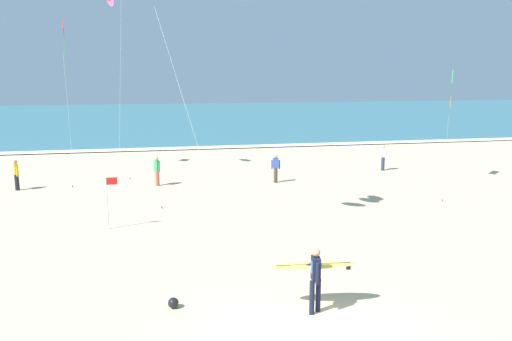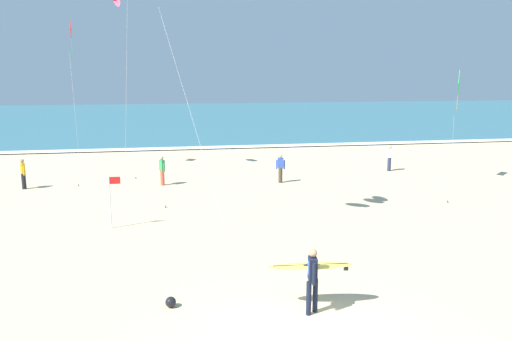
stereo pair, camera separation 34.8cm
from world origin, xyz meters
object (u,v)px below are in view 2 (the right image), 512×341
(kite_diamond_scarlet_mid, at_px, (71,36))
(lifeguard_flag, at_px, (111,197))
(bystander_white_top, at_px, (389,158))
(beach_ball, at_px, (171,302))
(bystander_yellow_top, at_px, (23,174))
(bystander_blue_top, at_px, (280,168))
(surfer_lead, at_px, (312,272))
(bystander_green_top, at_px, (162,170))
(kite_diamond_emerald_far, at_px, (459,86))

(kite_diamond_scarlet_mid, height_order, lifeguard_flag, kite_diamond_scarlet_mid)
(bystander_white_top, distance_m, beach_ball, 21.21)
(bystander_yellow_top, xyz_separation_m, beach_ball, (7.41, -15.03, -0.67))
(kite_diamond_scarlet_mid, distance_m, bystander_yellow_top, 8.75)
(beach_ball, bearing_deg, bystander_white_top, 50.53)
(kite_diamond_scarlet_mid, distance_m, bystander_blue_top, 14.51)
(bystander_white_top, relative_size, bystander_yellow_top, 1.00)
(bystander_white_top, distance_m, lifeguard_flag, 18.10)
(surfer_lead, distance_m, kite_diamond_scarlet_mid, 23.19)
(kite_diamond_scarlet_mid, bearing_deg, bystander_blue_top, -24.62)
(bystander_green_top, xyz_separation_m, bystander_white_top, (13.77, 1.67, 0.00))
(bystander_blue_top, distance_m, bystander_white_top, 7.67)
(surfer_lead, height_order, kite_diamond_scarlet_mid, kite_diamond_scarlet_mid)
(surfer_lead, relative_size, kite_diamond_emerald_far, 0.36)
(bystander_white_top, relative_size, lifeguard_flag, 0.76)
(bystander_green_top, height_order, lifeguard_flag, lifeguard_flag)
(kite_diamond_emerald_far, distance_m, lifeguard_flag, 18.67)
(lifeguard_flag, distance_m, beach_ball, 7.65)
(lifeguard_flag, bearing_deg, kite_diamond_emerald_far, 16.47)
(kite_diamond_emerald_far, xyz_separation_m, bystander_white_top, (-1.85, 3.93, -4.47))
(kite_diamond_scarlet_mid, distance_m, bystander_white_top, 20.38)
(bystander_blue_top, xyz_separation_m, bystander_yellow_top, (-13.52, 0.80, 0.00))
(bystander_white_top, xyz_separation_m, bystander_yellow_top, (-20.89, -1.33, 0.00))
(bystander_blue_top, relative_size, bystander_green_top, 1.00)
(kite_diamond_scarlet_mid, height_order, bystander_yellow_top, kite_diamond_scarlet_mid)
(bystander_green_top, relative_size, lifeguard_flag, 0.76)
(surfer_lead, bearing_deg, kite_diamond_emerald_far, 48.23)
(bystander_white_top, bearing_deg, beach_ball, -129.47)
(bystander_blue_top, xyz_separation_m, lifeguard_flag, (-8.27, -6.97, 0.45))
(kite_diamond_emerald_far, bearing_deg, bystander_white_top, 115.24)
(bystander_blue_top, bearing_deg, kite_diamond_emerald_far, -11.03)
(kite_diamond_scarlet_mid, bearing_deg, surfer_lead, -66.42)
(surfer_lead, distance_m, kite_diamond_emerald_far, 18.23)
(bystander_yellow_top, bearing_deg, beach_ball, -63.75)
(kite_diamond_emerald_far, xyz_separation_m, beach_ball, (-15.33, -12.43, -5.14))
(bystander_green_top, xyz_separation_m, beach_ball, (0.30, -14.69, -0.67))
(surfer_lead, bearing_deg, bystander_yellow_top, 124.64)
(beach_ball, bearing_deg, bystander_yellow_top, 116.25)
(surfer_lead, height_order, bystander_green_top, surfer_lead)
(kite_diamond_emerald_far, height_order, beach_ball, kite_diamond_emerald_far)
(kite_diamond_scarlet_mid, distance_m, bystander_green_top, 10.02)
(kite_diamond_scarlet_mid, xyz_separation_m, bystander_yellow_top, (-2.09, -4.43, -7.24))
(lifeguard_flag, bearing_deg, kite_diamond_scarlet_mid, 104.51)
(surfer_lead, height_order, bystander_yellow_top, surfer_lead)
(bystander_yellow_top, xyz_separation_m, lifeguard_flag, (5.25, -7.77, 0.45))
(bystander_blue_top, bearing_deg, bystander_white_top, 16.19)
(kite_diamond_scarlet_mid, xyz_separation_m, bystander_blue_top, (11.43, -5.24, -7.24))
(bystander_yellow_top, bearing_deg, bystander_white_top, 3.65)
(lifeguard_flag, relative_size, beach_ball, 7.50)
(surfer_lead, distance_m, bystander_green_top, 15.95)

